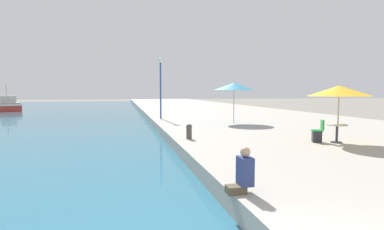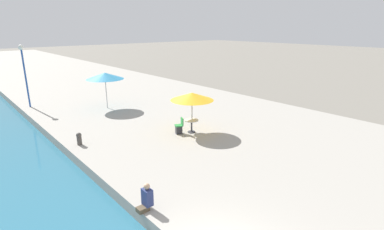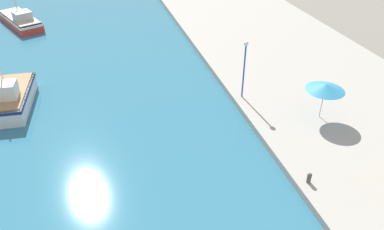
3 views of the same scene
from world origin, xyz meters
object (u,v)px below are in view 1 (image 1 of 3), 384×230
cafe_table (337,129)px  lamppost (161,78)px  cafe_chair_left (318,134)px  person_at_quay (243,173)px  cafe_umbrella_white (234,86)px  fishing_boat_mid (7,105)px  mooring_bollard (189,131)px  cafe_umbrella_pink (339,91)px

cafe_table → lamppost: lamppost is taller
cafe_chair_left → person_at_quay: size_ratio=0.96×
cafe_chair_left → cafe_umbrella_white: bearing=27.9°
fishing_boat_mid → cafe_table: fishing_boat_mid is taller
mooring_bollard → lamppost: lamppost is taller
cafe_umbrella_pink → cafe_umbrella_white: cafe_umbrella_white is taller
fishing_boat_mid → cafe_chair_left: fishing_boat_mid is taller
cafe_umbrella_pink → lamppost: bearing=114.9°
cafe_umbrella_pink → cafe_chair_left: bearing=162.4°
cafe_umbrella_pink → cafe_table: 1.54m
cafe_umbrella_white → fishing_boat_mid: bearing=129.6°
cafe_umbrella_white → lamppost: (-4.26, 4.11, 0.71)m
cafe_umbrella_pink → lamppost: size_ratio=0.53×
fishing_boat_mid → lamppost: lamppost is taller
fishing_boat_mid → lamppost: (18.19, -22.99, 2.89)m
fishing_boat_mid → person_at_quay: (17.75, -39.92, 0.21)m
lamppost → fishing_boat_mid: bearing=128.4°
fishing_boat_mid → cafe_umbrella_white: bearing=-74.7°
cafe_umbrella_white → mooring_bollard: (-4.27, -5.78, -2.04)m
cafe_umbrella_white → lamppost: lamppost is taller
cafe_chair_left → mooring_bollard: (-4.90, 2.01, 0.02)m
cafe_table → mooring_bollard: size_ratio=1.22×
cafe_table → cafe_chair_left: size_ratio=0.88×
cafe_umbrella_pink → cafe_table: bearing=-148.8°
cafe_umbrella_white → cafe_chair_left: (0.63, -7.79, -2.06)m
fishing_boat_mid → cafe_table: bearing=-80.3°
cafe_umbrella_pink → person_at_quay: 7.92m
cafe_umbrella_white → cafe_table: size_ratio=3.33×
cafe_umbrella_white → cafe_chair_left: bearing=-85.4°
fishing_boat_mid → lamppost: bearing=-76.0°
fishing_boat_mid → cafe_umbrella_pink: 42.49m
mooring_bollard → lamppost: bearing=90.0°
cafe_table → person_at_quay: size_ratio=0.85×
fishing_boat_mid → cafe_umbrella_pink: fishing_boat_mid is taller
cafe_umbrella_pink → lamppost: 13.42m
fishing_boat_mid → mooring_bollard: bearing=-85.4°
cafe_chair_left → lamppost: 13.16m
cafe_chair_left → lamppost: lamppost is taller
fishing_boat_mid → cafe_chair_left: (23.08, -34.89, 0.12)m
cafe_umbrella_pink → lamppost: lamppost is taller
person_at_quay → mooring_bollard: size_ratio=1.44×
fishing_boat_mid → cafe_table: 42.44m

